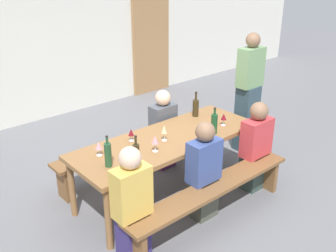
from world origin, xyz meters
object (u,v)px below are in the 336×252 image
at_px(wine_bottle_0, 196,107).
at_px(wine_bottle_1, 108,154).
at_px(bench_near, 212,193).
at_px(seated_guest_far_0, 163,131).
at_px(wooden_door, 151,42).
at_px(wine_glass_1, 164,130).
at_px(wine_glass_0, 224,117).
at_px(standing_host, 248,95).
at_px(wine_bottle_2, 214,123).
at_px(wine_glass_2, 131,133).
at_px(bench_far, 132,147).
at_px(tasting_table, 168,144).
at_px(wine_glass_3, 99,146).
at_px(seated_guest_near_1, 204,173).
at_px(seated_guest_near_2, 255,148).
at_px(seated_guest_near_0, 132,205).
at_px(wine_bottle_3, 136,155).
at_px(wine_glass_4, 155,140).

bearing_deg(wine_bottle_0, wine_bottle_1, -166.57).
bearing_deg(bench_near, seated_guest_far_0, 72.50).
bearing_deg(wooden_door, wine_glass_1, -126.59).
bearing_deg(wine_glass_0, standing_host, 20.65).
xyz_separation_m(wooden_door, bench_near, (-2.32, -3.93, -0.69)).
bearing_deg(wine_bottle_2, wine_glass_2, 151.46).
relative_size(bench_far, wine_bottle_1, 6.66).
xyz_separation_m(tasting_table, wine_bottle_2, (0.50, -0.25, 0.20)).
distance_m(bench_far, wine_glass_1, 0.91).
relative_size(wooden_door, wine_glass_3, 13.68).
distance_m(wine_glass_2, wine_glass_3, 0.47).
height_order(wine_glass_1, seated_guest_far_0, seated_guest_far_0).
bearing_deg(wine_glass_2, wine_glass_3, -171.70).
bearing_deg(seated_guest_near_1, standing_host, -65.82).
bearing_deg(bench_far, wine_glass_3, -145.25).
bearing_deg(wine_bottle_2, seated_guest_near_2, -38.30).
bearing_deg(wine_glass_0, seated_guest_near_0, -166.67).
bearing_deg(wine_glass_3, bench_far, 34.75).
bearing_deg(wine_bottle_3, wine_glass_0, 5.40).
distance_m(bench_near, wine_glass_4, 0.83).
bearing_deg(wine_glass_4, wine_glass_0, -0.38).
xyz_separation_m(wine_bottle_2, wine_glass_2, (-0.86, 0.47, -0.03)).
bearing_deg(wine_glass_3, wine_bottle_3, -72.04).
bearing_deg(tasting_table, wine_glass_1, -164.36).
bearing_deg(wine_glass_1, bench_far, 84.25).
xyz_separation_m(wine_bottle_1, wine_glass_0, (1.63, -0.06, -0.02)).
height_order(wine_bottle_0, seated_guest_near_0, seated_guest_near_0).
bearing_deg(seated_guest_near_0, wine_bottle_3, -44.31).
bearing_deg(bench_far, seated_guest_near_0, -125.89).
relative_size(wine_bottle_0, wine_glass_2, 2.28).
bearing_deg(wine_bottle_2, wine_glass_1, 158.21).
bearing_deg(seated_guest_near_2, wine_glass_4, 71.65).
xyz_separation_m(wine_glass_1, seated_guest_far_0, (0.48, 0.59, -0.36)).
bearing_deg(wine_bottle_2, wine_bottle_1, 174.01).
distance_m(wine_bottle_0, seated_guest_near_2, 0.93).
xyz_separation_m(wine_bottle_3, wine_glass_1, (0.60, 0.28, -0.00)).
bearing_deg(seated_guest_far_0, wine_glass_0, 25.02).
distance_m(wooden_door, seated_guest_near_2, 4.07).
bearing_deg(standing_host, wine_bottle_0, -5.80).
height_order(wine_bottle_0, wine_bottle_2, wine_bottle_0).
height_order(seated_guest_near_0, seated_guest_near_2, seated_guest_near_0).
relative_size(bench_far, seated_guest_far_0, 2.02).
distance_m(wine_glass_4, standing_host, 2.02).
height_order(bench_near, wine_bottle_2, wine_bottle_2).
relative_size(wine_bottle_3, standing_host, 0.20).
bearing_deg(wine_bottle_1, wine_glass_0, -2.27).
distance_m(wine_bottle_1, wine_glass_4, 0.55).
bearing_deg(wine_bottle_3, seated_guest_near_1, -21.16).
relative_size(wooden_door, bench_far, 0.95).
distance_m(bench_far, wine_bottle_2, 1.21).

